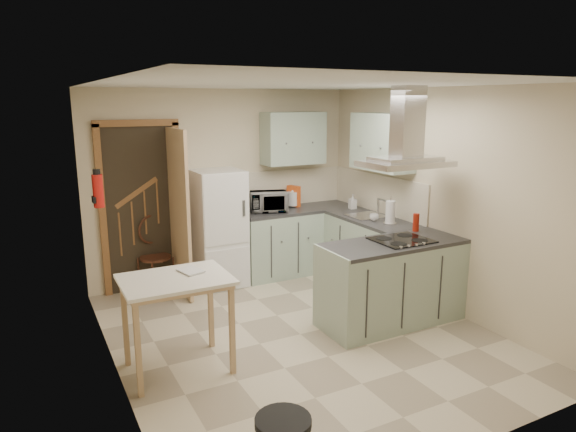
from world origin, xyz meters
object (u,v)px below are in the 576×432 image
peninsula (392,282)px  fridge (219,228)px  extractor_hood (405,164)px  bentwood_chair (155,258)px  microwave (269,202)px  drop_leaf_table (178,324)px

peninsula → fridge: bearing=121.7°
peninsula → extractor_hood: 1.27m
fridge → extractor_hood: extractor_hood is taller
bentwood_chair → microwave: bearing=-26.5°
peninsula → drop_leaf_table: (-2.32, 0.07, -0.02)m
peninsula → microwave: size_ratio=3.23×
extractor_hood → drop_leaf_table: (-2.42, 0.07, -1.29)m
fridge → drop_leaf_table: bearing=-119.9°
extractor_hood → bentwood_chair: 3.27m
extractor_hood → bentwood_chair: size_ratio=1.04×
peninsula → extractor_hood: extractor_hood is taller
fridge → peninsula: fridge is taller
peninsula → extractor_hood: size_ratio=1.72×
drop_leaf_table → microwave: microwave is taller
peninsula → extractor_hood: bearing=0.0°
peninsula → bentwood_chair: size_ratio=1.80×
fridge → peninsula: 2.35m
peninsula → microwave: bearing=104.5°
extractor_hood → drop_leaf_table: bearing=178.3°
fridge → bentwood_chair: (-0.80, 0.15, -0.32)m
peninsula → bentwood_chair: (-2.02, 2.13, -0.02)m
fridge → extractor_hood: size_ratio=1.67×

